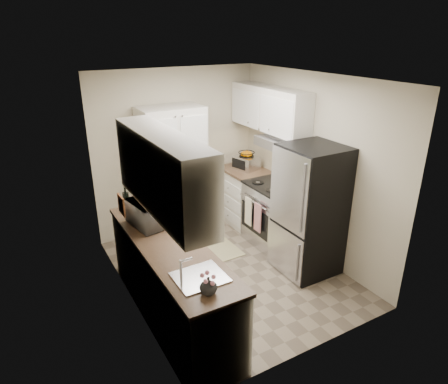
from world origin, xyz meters
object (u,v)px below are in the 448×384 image
object	(u,v)px
refrigerator	(310,210)
wine_bottle	(126,200)
pantry_cabinet	(173,175)
electric_range	(273,213)
microwave	(148,213)
toaster_oven	(246,163)

from	to	relation	value
refrigerator	wine_bottle	distance (m)	2.30
pantry_cabinet	refrigerator	xyz separation A→B (m)	(1.14, -1.73, -0.15)
refrigerator	wine_bottle	bearing A→B (deg)	154.86
electric_range	microwave	distance (m)	2.10
electric_range	refrigerator	world-z (taller)	refrigerator
wine_bottle	toaster_oven	size ratio (longest dim) A/B	0.86
pantry_cabinet	electric_range	world-z (taller)	pantry_cabinet
pantry_cabinet	microwave	bearing A→B (deg)	-123.74
microwave	toaster_oven	distance (m)	2.32
microwave	wine_bottle	bearing A→B (deg)	4.48
electric_range	toaster_oven	bearing A→B (deg)	87.44
pantry_cabinet	electric_range	xyz separation A→B (m)	(1.17, -0.93, -0.52)
refrigerator	wine_bottle	xyz separation A→B (m)	(-2.07, 0.97, 0.23)
microwave	wine_bottle	size ratio (longest dim) A/B	1.65
pantry_cabinet	refrigerator	bearing A→B (deg)	-56.54
toaster_oven	refrigerator	bearing A→B (deg)	-107.10
electric_range	toaster_oven	size ratio (longest dim) A/B	3.12
wine_bottle	toaster_oven	world-z (taller)	wine_bottle
electric_range	wine_bottle	size ratio (longest dim) A/B	3.64
refrigerator	toaster_oven	xyz separation A→B (m)	(0.07, 1.61, 0.17)
pantry_cabinet	refrigerator	size ratio (longest dim) A/B	1.18
electric_range	toaster_oven	world-z (taller)	same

